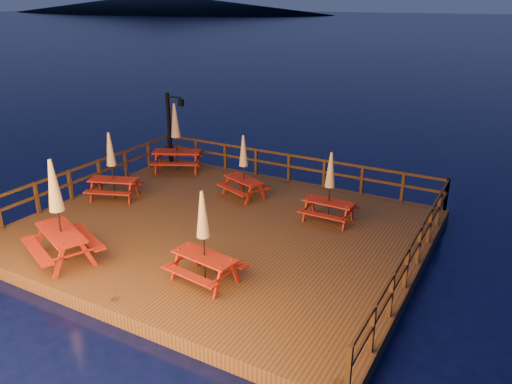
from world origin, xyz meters
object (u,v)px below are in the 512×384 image
picnic_table_1 (57,210)px  picnic_table_0 (244,165)px  lamp_post (172,122)px  picnic_table_2 (203,236)px

picnic_table_1 → picnic_table_0: bearing=96.5°
lamp_post → picnic_table_1: 8.86m
picnic_table_1 → picnic_table_2: picnic_table_1 is taller
lamp_post → picnic_table_1: lamp_post is taller
picnic_table_0 → picnic_table_2: size_ratio=0.93×
picnic_table_2 → lamp_post: bearing=140.3°
picnic_table_0 → picnic_table_1: picnic_table_1 is taller
lamp_post → picnic_table_0: size_ratio=1.32×
picnic_table_0 → picnic_table_2: bearing=-47.3°
picnic_table_2 → picnic_table_0: bearing=118.7°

